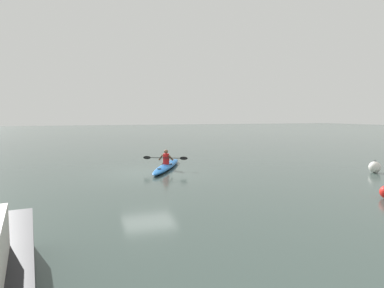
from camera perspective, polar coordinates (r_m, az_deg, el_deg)
ground_plane at (r=16.10m, az=-7.56°, el=-4.92°), size 160.00×160.00×0.00m
kayak at (r=17.12m, az=-4.43°, el=-3.86°), size 2.95×4.90×0.26m
kayaker at (r=16.92m, az=-4.54°, el=-2.41°), size 2.07×1.10×0.75m
mooring_buoy_white_far at (r=18.13m, az=29.15°, el=-3.52°), size 0.55×0.55×0.59m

